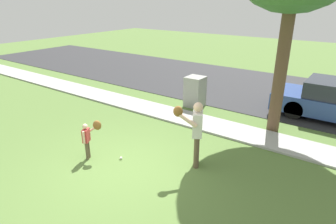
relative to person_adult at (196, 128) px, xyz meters
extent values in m
plane|color=#567538|center=(-1.41, 2.37, -1.04)|extent=(48.00, 48.00, 0.00)
cube|color=#A3A39E|center=(-1.41, 2.47, -1.01)|extent=(36.00, 1.20, 0.06)
cube|color=#2D2D30|center=(-1.41, 7.47, -1.03)|extent=(36.00, 6.80, 0.02)
cylinder|color=brown|center=(0.07, -0.04, -0.62)|extent=(0.13, 0.13, 0.85)
cylinder|color=brown|center=(-0.01, 0.11, -0.62)|extent=(0.13, 0.13, 0.85)
cube|color=silver|center=(0.03, 0.04, 0.10)|extent=(0.39, 0.47, 0.60)
sphere|color=beige|center=(0.03, 0.04, 0.54)|extent=(0.23, 0.23, 0.23)
cylinder|color=beige|center=(-0.07, -0.31, 0.32)|extent=(0.50, 0.33, 0.40)
ellipsoid|color=brown|center=(-0.25, -0.40, 0.51)|extent=(0.26, 0.23, 0.26)
cylinder|color=beige|center=(-0.09, 0.26, 0.12)|extent=(0.10, 0.10, 0.56)
cylinder|color=brown|center=(-2.49, -1.26, -0.79)|extent=(0.08, 0.08, 0.49)
cylinder|color=brown|center=(-2.44, -1.35, -0.79)|extent=(0.08, 0.08, 0.49)
cube|color=#B73838|center=(-2.46, -1.31, -0.37)|extent=(0.23, 0.27, 0.35)
sphere|color=beige|center=(-2.46, -1.31, -0.12)|extent=(0.13, 0.13, 0.13)
cylinder|color=beige|center=(-2.40, -1.11, -0.24)|extent=(0.29, 0.19, 0.24)
ellipsoid|color=brown|center=(-2.30, -1.05, -0.14)|extent=(0.26, 0.23, 0.26)
cylinder|color=beige|center=(-2.39, -1.44, -0.36)|extent=(0.06, 0.06, 0.33)
sphere|color=white|center=(-1.73, -0.85, -1.00)|extent=(0.07, 0.07, 0.07)
cube|color=gray|center=(-2.23, 3.78, -0.45)|extent=(0.66, 0.66, 1.17)
cylinder|color=brown|center=(0.95, 3.31, 1.11)|extent=(0.37, 0.37, 4.29)
cylinder|color=black|center=(1.23, 6.25, -0.70)|extent=(0.64, 0.22, 0.64)
cylinder|color=black|center=(1.23, 4.67, -0.70)|extent=(0.64, 0.22, 0.64)
camera|label=1|loc=(3.14, -5.54, 2.90)|focal=31.06mm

